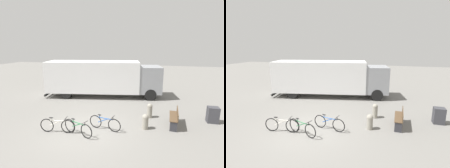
{
  "view_description": "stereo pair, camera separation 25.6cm",
  "coord_description": "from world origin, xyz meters",
  "views": [
    {
      "loc": [
        3.26,
        -7.37,
        4.12
      ],
      "look_at": [
        0.42,
        3.91,
        1.53
      ],
      "focal_mm": 28.0,
      "sensor_mm": 36.0,
      "label": 1
    },
    {
      "loc": [
        3.51,
        -7.3,
        4.12
      ],
      "look_at": [
        0.42,
        3.91,
        1.53
      ],
      "focal_mm": 28.0,
      "sensor_mm": 36.0,
      "label": 2
    }
  ],
  "objects": [
    {
      "name": "utility_box",
      "position": [
        6.39,
        2.55,
        0.44
      ],
      "size": [
        0.55,
        0.46,
        0.87
      ],
      "color": "#38383D",
      "rests_on": "ground"
    },
    {
      "name": "bicycle_near",
      "position": [
        -1.18,
        -0.52,
        0.36
      ],
      "size": [
        1.71,
        0.44,
        0.76
      ],
      "rotation": [
        0.0,
        0.0,
        0.12
      ],
      "color": "black",
      "rests_on": "ground"
    },
    {
      "name": "bicycle_far",
      "position": [
        0.95,
        0.3,
        0.36
      ],
      "size": [
        1.7,
        0.5,
        0.76
      ],
      "rotation": [
        0.0,
        0.0,
        -0.2
      ],
      "color": "black",
      "rests_on": "ground"
    },
    {
      "name": "delivery_truck",
      "position": [
        -0.93,
        5.97,
        1.6
      ],
      "size": [
        9.37,
        3.84,
        2.86
      ],
      "rotation": [
        0.0,
        0.0,
        0.18
      ],
      "color": "white",
      "rests_on": "ground"
    },
    {
      "name": "ground_plane",
      "position": [
        0.0,
        0.0,
        0.0
      ],
      "size": [
        60.0,
        60.0,
        0.0
      ],
      "primitive_type": "plane",
      "color": "slate"
    },
    {
      "name": "bicycle_middle",
      "position": [
        -0.11,
        -0.51,
        0.36
      ],
      "size": [
        1.64,
        0.67,
        0.76
      ],
      "rotation": [
        0.0,
        0.0,
        -0.34
      ],
      "color": "black",
      "rests_on": "ground"
    },
    {
      "name": "bollard_near_bench",
      "position": [
        2.89,
        0.89,
        0.42
      ],
      "size": [
        0.32,
        0.32,
        0.78
      ],
      "color": "gray",
      "rests_on": "ground"
    },
    {
      "name": "bollard_far_bench",
      "position": [
        3.04,
        2.4,
        0.46
      ],
      "size": [
        0.31,
        0.31,
        0.84
      ],
      "color": "gray",
      "rests_on": "ground"
    },
    {
      "name": "park_bench",
      "position": [
        4.35,
        1.63,
        0.5
      ],
      "size": [
        0.51,
        1.56,
        0.87
      ],
      "rotation": [
        0.0,
        0.0,
        1.5
      ],
      "color": "brown",
      "rests_on": "ground"
    }
  ]
}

